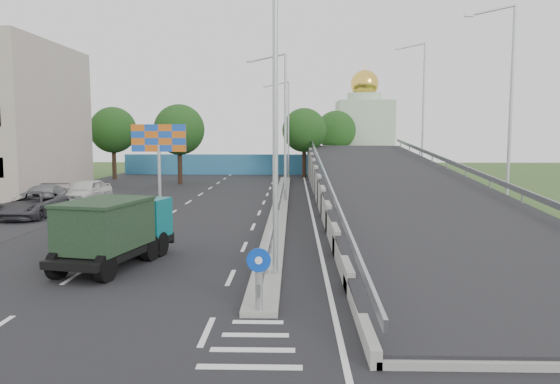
{
  "coord_description": "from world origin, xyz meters",
  "views": [
    {
      "loc": [
        0.92,
        -11.77,
        4.83
      ],
      "look_at": [
        0.28,
        12.7,
        2.2
      ],
      "focal_mm": 35.0,
      "sensor_mm": 36.0,
      "label": 1
    }
  ],
  "objects_px": {
    "parked_car_d": "(43,199)",
    "parked_car_c": "(33,205)",
    "lamp_post_near": "(269,103)",
    "sign_bollard": "(259,279)",
    "billboard": "(159,142)",
    "lamp_post_mid": "(283,119)",
    "parked_car_e": "(86,192)",
    "church": "(364,130)",
    "lamp_post_far": "(287,124)",
    "dump_truck": "(116,228)"
  },
  "relations": [
    {
      "from": "lamp_post_mid",
      "to": "parked_car_d",
      "type": "relative_size",
      "value": 1.83
    },
    {
      "from": "sign_bollard",
      "to": "lamp_post_far",
      "type": "xyz_separation_m",
      "value": [
        0.11,
        43.83,
        4.77
      ]
    },
    {
      "from": "lamp_post_far",
      "to": "parked_car_e",
      "type": "xyz_separation_m",
      "value": [
        -13.51,
        -20.85,
        -4.95
      ]
    },
    {
      "from": "lamp_post_mid",
      "to": "parked_car_c",
      "type": "relative_size",
      "value": 1.92
    },
    {
      "from": "parked_car_c",
      "to": "parked_car_e",
      "type": "distance_m",
      "value": 6.18
    },
    {
      "from": "lamp_post_mid",
      "to": "parked_car_e",
      "type": "height_order",
      "value": "lamp_post_mid"
    },
    {
      "from": "church",
      "to": "dump_truck",
      "type": "relative_size",
      "value": 2.31
    },
    {
      "from": "church",
      "to": "parked_car_d",
      "type": "distance_m",
      "value": 45.95
    },
    {
      "from": "lamp_post_mid",
      "to": "parked_car_e",
      "type": "distance_m",
      "value": 14.42
    },
    {
      "from": "lamp_post_near",
      "to": "parked_car_c",
      "type": "relative_size",
      "value": 1.92
    },
    {
      "from": "sign_bollard",
      "to": "lamp_post_near",
      "type": "distance_m",
      "value": 6.12
    },
    {
      "from": "sign_bollard",
      "to": "lamp_post_mid",
      "type": "relative_size",
      "value": 0.17
    },
    {
      "from": "sign_bollard",
      "to": "parked_car_d",
      "type": "relative_size",
      "value": 0.3
    },
    {
      "from": "sign_bollard",
      "to": "parked_car_e",
      "type": "distance_m",
      "value": 26.6
    },
    {
      "from": "lamp_post_near",
      "to": "parked_car_e",
      "type": "xyz_separation_m",
      "value": [
        -13.51,
        19.15,
        -4.95
      ]
    },
    {
      "from": "parked_car_c",
      "to": "parked_car_e",
      "type": "height_order",
      "value": "parked_car_e"
    },
    {
      "from": "lamp_post_mid",
      "to": "church",
      "type": "relative_size",
      "value": 0.73
    },
    {
      "from": "parked_car_e",
      "to": "lamp_post_mid",
      "type": "bearing_deg",
      "value": 8.38
    },
    {
      "from": "billboard",
      "to": "dump_truck",
      "type": "distance_m",
      "value": 20.74
    },
    {
      "from": "lamp_post_mid",
      "to": "church",
      "type": "xyz_separation_m",
      "value": [
        9.89,
        34.0,
        -0.5
      ]
    },
    {
      "from": "billboard",
      "to": "parked_car_d",
      "type": "distance_m",
      "value": 9.28
    },
    {
      "from": "church",
      "to": "parked_car_e",
      "type": "height_order",
      "value": "church"
    },
    {
      "from": "parked_car_c",
      "to": "parked_car_d",
      "type": "xyz_separation_m",
      "value": [
        -0.58,
        2.52,
        0.07
      ]
    },
    {
      "from": "lamp_post_near",
      "to": "sign_bollard",
      "type": "bearing_deg",
      "value": -91.64
    },
    {
      "from": "church",
      "to": "lamp_post_far",
      "type": "bearing_deg",
      "value": -125.24
    },
    {
      "from": "church",
      "to": "dump_truck",
      "type": "xyz_separation_m",
      "value": [
        -15.6,
        -52.27,
        -3.93
      ]
    },
    {
      "from": "dump_truck",
      "to": "parked_car_e",
      "type": "bearing_deg",
      "value": 126.57
    },
    {
      "from": "dump_truck",
      "to": "parked_car_e",
      "type": "height_order",
      "value": "dump_truck"
    },
    {
      "from": "church",
      "to": "billboard",
      "type": "distance_m",
      "value": 37.23
    },
    {
      "from": "church",
      "to": "parked_car_e",
      "type": "xyz_separation_m",
      "value": [
        -23.4,
        -34.85,
        -4.45
      ]
    },
    {
      "from": "parked_car_d",
      "to": "parked_car_c",
      "type": "bearing_deg",
      "value": -83.95
    },
    {
      "from": "lamp_post_far",
      "to": "parked_car_e",
      "type": "bearing_deg",
      "value": -122.95
    },
    {
      "from": "sign_bollard",
      "to": "billboard",
      "type": "relative_size",
      "value": 0.3
    },
    {
      "from": "lamp_post_mid",
      "to": "lamp_post_far",
      "type": "height_order",
      "value": "same"
    },
    {
      "from": "parked_car_e",
      "to": "lamp_post_near",
      "type": "bearing_deg",
      "value": -50.0
    },
    {
      "from": "dump_truck",
      "to": "parked_car_c",
      "type": "height_order",
      "value": "dump_truck"
    },
    {
      "from": "church",
      "to": "parked_car_e",
      "type": "bearing_deg",
      "value": -123.89
    },
    {
      "from": "lamp_post_far",
      "to": "church",
      "type": "relative_size",
      "value": 0.73
    },
    {
      "from": "billboard",
      "to": "parked_car_c",
      "type": "distance_m",
      "value": 10.92
    },
    {
      "from": "lamp_post_near",
      "to": "parked_car_c",
      "type": "distance_m",
      "value": 19.98
    },
    {
      "from": "sign_bollard",
      "to": "church",
      "type": "distance_m",
      "value": 58.84
    },
    {
      "from": "billboard",
      "to": "parked_car_c",
      "type": "relative_size",
      "value": 1.05
    },
    {
      "from": "billboard",
      "to": "parked_car_e",
      "type": "bearing_deg",
      "value": -147.13
    },
    {
      "from": "lamp_post_mid",
      "to": "billboard",
      "type": "distance_m",
      "value": 9.47
    },
    {
      "from": "sign_bollard",
      "to": "lamp_post_near",
      "type": "height_order",
      "value": "lamp_post_near"
    },
    {
      "from": "sign_bollard",
      "to": "parked_car_c",
      "type": "relative_size",
      "value": 0.32
    },
    {
      "from": "lamp_post_near",
      "to": "billboard",
      "type": "height_order",
      "value": "lamp_post_near"
    },
    {
      "from": "lamp_post_near",
      "to": "lamp_post_mid",
      "type": "bearing_deg",
      "value": 90.0
    },
    {
      "from": "lamp_post_far",
      "to": "parked_car_d",
      "type": "bearing_deg",
      "value": -121.26
    },
    {
      "from": "lamp_post_near",
      "to": "billboard",
      "type": "xyz_separation_m",
      "value": [
        -9.11,
        22.0,
        -1.62
      ]
    }
  ]
}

